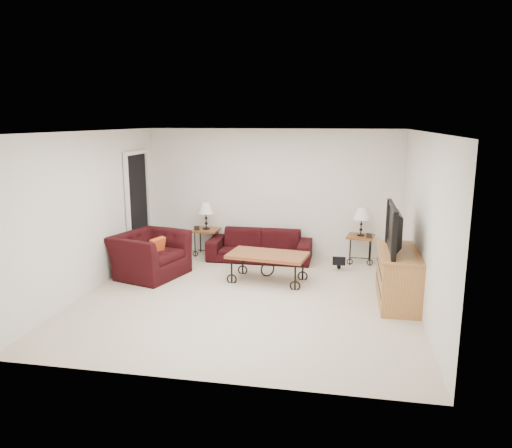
{
  "coord_description": "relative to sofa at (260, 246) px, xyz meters",
  "views": [
    {
      "loc": [
        1.41,
        -6.92,
        2.66
      ],
      "look_at": [
        0.0,
        0.7,
        1.0
      ],
      "focal_mm": 34.14,
      "sensor_mm": 36.0,
      "label": 1
    }
  ],
  "objects": [
    {
      "name": "backpack",
      "position": [
        1.52,
        -0.31,
        -0.06
      ],
      "size": [
        0.43,
        0.39,
        0.46
      ],
      "primitive_type": "ellipsoid",
      "rotation": [
        0.0,
        0.0,
        0.42
      ],
      "color": "black",
      "rests_on": "ground"
    },
    {
      "name": "throw_pillow",
      "position": [
        -1.55,
        -1.35,
        0.23
      ],
      "size": [
        0.19,
        0.35,
        0.34
      ],
      "primitive_type": "cube",
      "rotation": [
        0.0,
        0.0,
        1.27
      ],
      "color": "#C55319",
      "rests_on": "armchair"
    },
    {
      "name": "wall_left",
      "position": [
        -2.33,
        -2.02,
        0.96
      ],
      "size": [
        0.02,
        5.0,
        2.5
      ],
      "primitive_type": "cube",
      "color": "white",
      "rests_on": "ground"
    },
    {
      "name": "sofa",
      "position": [
        0.0,
        0.0,
        0.0
      ],
      "size": [
        1.98,
        0.77,
        0.58
      ],
      "primitive_type": "imported",
      "color": "black",
      "rests_on": "ground"
    },
    {
      "name": "side_table_left",
      "position": [
        -1.12,
        0.18,
        -0.02
      ],
      "size": [
        0.5,
        0.5,
        0.53
      ],
      "primitive_type": "cube",
      "rotation": [
        0.0,
        0.0,
        -0.02
      ],
      "color": "brown",
      "rests_on": "ground"
    },
    {
      "name": "tv_stand",
      "position": [
        2.4,
        -1.84,
        0.11
      ],
      "size": [
        0.55,
        1.32,
        0.79
      ],
      "primitive_type": "cube",
      "color": "#C48248",
      "rests_on": "ground"
    },
    {
      "name": "wall_back",
      "position": [
        0.17,
        0.48,
        0.96
      ],
      "size": [
        5.0,
        0.02,
        2.5
      ],
      "primitive_type": "cube",
      "color": "white",
      "rests_on": "ground"
    },
    {
      "name": "lamp_left",
      "position": [
        -1.12,
        0.18,
        0.51
      ],
      "size": [
        0.31,
        0.31,
        0.53
      ],
      "primitive_type": null,
      "rotation": [
        0.0,
        0.0,
        -0.02
      ],
      "color": "black",
      "rests_on": "side_table_left"
    },
    {
      "name": "doorway",
      "position": [
        -2.3,
        -0.37,
        0.73
      ],
      "size": [
        0.08,
        0.94,
        2.04
      ],
      "primitive_type": "cube",
      "color": "black",
      "rests_on": "ground"
    },
    {
      "name": "wall_right",
      "position": [
        2.67,
        -2.02,
        0.96
      ],
      "size": [
        0.02,
        5.0,
        2.5
      ],
      "primitive_type": "cube",
      "color": "white",
      "rests_on": "ground"
    },
    {
      "name": "side_table_right",
      "position": [
        1.9,
        0.18,
        -0.02
      ],
      "size": [
        0.56,
        0.56,
        0.53
      ],
      "primitive_type": "cube",
      "rotation": [
        0.0,
        0.0,
        -0.17
      ],
      "color": "brown",
      "rests_on": "ground"
    },
    {
      "name": "ceiling",
      "position": [
        0.17,
        -2.02,
        2.21
      ],
      "size": [
        5.0,
        5.0,
        0.0
      ],
      "primitive_type": "plane",
      "color": "white",
      "rests_on": "wall_back"
    },
    {
      "name": "photo_frame_right",
      "position": [
        2.05,
        0.03,
        0.28
      ],
      "size": [
        0.1,
        0.05,
        0.09
      ],
      "primitive_type": "cube",
      "rotation": [
        0.0,
        0.0,
        -0.38
      ],
      "color": "black",
      "rests_on": "side_table_right"
    },
    {
      "name": "wall_front",
      "position": [
        0.17,
        -4.52,
        0.96
      ],
      "size": [
        5.0,
        0.02,
        2.5
      ],
      "primitive_type": "cube",
      "color": "white",
      "rests_on": "ground"
    },
    {
      "name": "photo_frame_left",
      "position": [
        -1.27,
        0.03,
        0.29
      ],
      "size": [
        0.11,
        0.03,
        0.09
      ],
      "primitive_type": "cube",
      "rotation": [
        0.0,
        0.0,
        0.15
      ],
      "color": "black",
      "rests_on": "side_table_left"
    },
    {
      "name": "ground",
      "position": [
        0.17,
        -2.02,
        -0.29
      ],
      "size": [
        5.0,
        5.0,
        0.0
      ],
      "primitive_type": "plane",
      "color": "beige",
      "rests_on": "ground"
    },
    {
      "name": "lamp_right",
      "position": [
        1.9,
        0.18,
        0.5
      ],
      "size": [
        0.35,
        0.35,
        0.53
      ],
      "primitive_type": null,
      "rotation": [
        0.0,
        0.0,
        -0.17
      ],
      "color": "black",
      "rests_on": "side_table_right"
    },
    {
      "name": "coffee_table",
      "position": [
        0.35,
        -1.23,
        -0.05
      ],
      "size": [
        1.37,
        0.87,
        0.48
      ],
      "primitive_type": "cube",
      "rotation": [
        0.0,
        0.0,
        -0.14
      ],
      "color": "brown",
      "rests_on": "ground"
    },
    {
      "name": "armchair",
      "position": [
        -1.7,
        -1.3,
        0.09
      ],
      "size": [
        1.31,
        1.4,
        0.75
      ],
      "primitive_type": "imported",
      "rotation": [
        0.0,
        0.0,
        1.27
      ],
      "color": "black",
      "rests_on": "ground"
    },
    {
      "name": "television",
      "position": [
        2.38,
        -1.84,
        0.84
      ],
      "size": [
        0.16,
        1.18,
        0.68
      ],
      "primitive_type": "imported",
      "rotation": [
        0.0,
        0.0,
        -1.57
      ],
      "color": "black",
      "rests_on": "tv_stand"
    }
  ]
}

